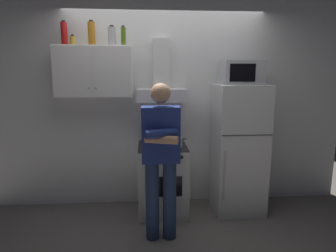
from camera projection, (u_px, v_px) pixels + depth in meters
ground_plane at (168, 220)px, 3.40m from camera, size 7.00×7.00×0.00m
back_wall_tiled at (165, 103)px, 3.74m from camera, size 4.80×0.10×2.70m
upper_cabinet at (95, 72)px, 3.39m from camera, size 0.90×0.37×0.60m
stove_oven at (163, 179)px, 3.56m from camera, size 0.60×0.62×0.87m
range_hood at (162, 85)px, 3.47m from camera, size 0.60×0.44×0.75m
refrigerator at (238, 149)px, 3.56m from camera, size 0.60×0.62×1.60m
microwave at (241, 73)px, 3.41m from camera, size 0.48×0.37×0.28m
person_standing at (161, 157)px, 2.88m from camera, size 0.38×0.33×1.64m
cooking_pot at (174, 142)px, 3.36m from camera, size 0.30×0.20×0.11m
bottle_spice_jar at (73, 41)px, 3.34m from camera, size 0.06×0.06×0.13m
bottle_soda_red at (64, 34)px, 3.31m from camera, size 0.07×0.07×0.29m
bottle_liquor_amber at (92, 34)px, 3.32m from camera, size 0.08×0.08×0.29m
bottle_canister_steel at (112, 36)px, 3.33m from camera, size 0.09×0.09×0.23m
bottle_olive_oil at (123, 37)px, 3.34m from camera, size 0.06×0.06×0.23m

